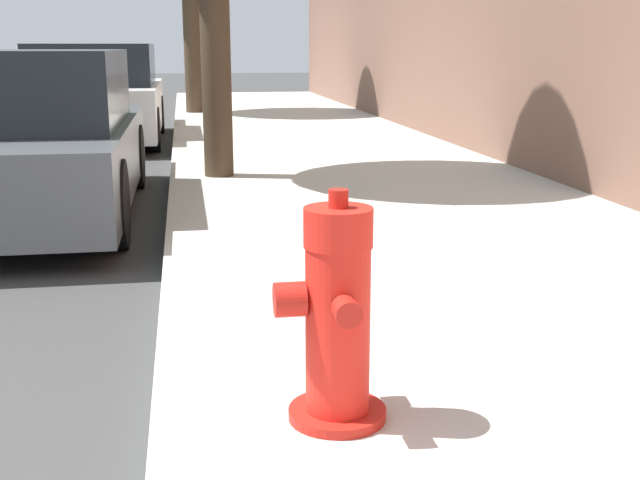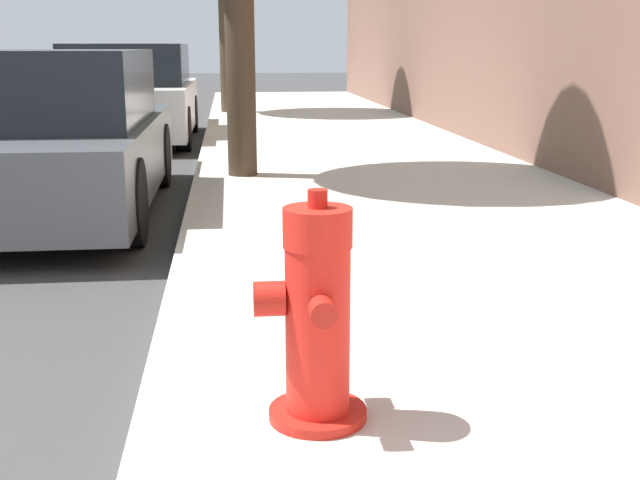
{
  "view_description": "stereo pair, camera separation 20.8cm",
  "coord_description": "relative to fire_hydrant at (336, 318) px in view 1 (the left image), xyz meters",
  "views": [
    {
      "loc": [
        1.94,
        -2.1,
        1.41
      ],
      "look_at": [
        2.56,
        1.59,
        0.49
      ],
      "focal_mm": 45.0,
      "sensor_mm": 36.0,
      "label": 1
    },
    {
      "loc": [
        2.15,
        -2.13,
        1.41
      ],
      "look_at": [
        2.56,
        1.59,
        0.49
      ],
      "focal_mm": 45.0,
      "sensor_mm": 36.0,
      "label": 2
    }
  ],
  "objects": [
    {
      "name": "fire_hydrant",
      "position": [
        0.0,
        0.0,
        0.0
      ],
      "size": [
        0.38,
        0.39,
        0.8
      ],
      "color": "red",
      "rests_on": "sidewalk_slab"
    },
    {
      "name": "parked_car_near",
      "position": [
        -1.75,
        4.38,
        0.14
      ],
      "size": [
        1.71,
        4.05,
        1.37
      ],
      "color": "#4C5156",
      "rests_on": "ground_plane"
    },
    {
      "name": "parked_car_mid",
      "position": [
        -1.71,
        9.69,
        0.16
      ],
      "size": [
        1.82,
        3.91,
        1.42
      ],
      "color": "silver",
      "rests_on": "ground_plane"
    }
  ]
}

